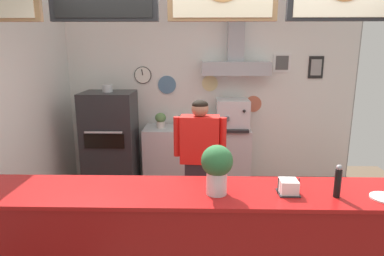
# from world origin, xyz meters

# --- Properties ---
(back_wall_assembly) EXTENTS (4.58, 2.92, 2.92)m
(back_wall_assembly) POSITION_xyz_m (0.03, 2.42, 1.55)
(back_wall_assembly) COLOR gray
(back_wall_assembly) RESTS_ON ground_plane
(service_counter) EXTENTS (4.04, 0.60, 1.04)m
(service_counter) POSITION_xyz_m (0.00, -0.41, 0.52)
(service_counter) COLOR maroon
(service_counter) RESTS_ON ground_plane
(back_prep_counter) EXTENTS (1.61, 0.57, 0.92)m
(back_prep_counter) POSITION_xyz_m (-0.20, 2.19, 0.45)
(back_prep_counter) COLOR #B7BABF
(back_prep_counter) RESTS_ON ground_plane
(pizza_oven) EXTENTS (0.73, 0.65, 1.60)m
(pizza_oven) POSITION_xyz_m (-1.45, 1.89, 0.75)
(pizza_oven) COLOR #232326
(pizza_oven) RESTS_ON ground_plane
(shop_worker) EXTENTS (0.59, 0.25, 1.55)m
(shop_worker) POSITION_xyz_m (-0.16, 0.81, 0.83)
(shop_worker) COLOR #232328
(shop_worker) RESTS_ON ground_plane
(espresso_machine) EXTENTS (0.48, 0.53, 0.44)m
(espresso_machine) POSITION_xyz_m (0.33, 2.16, 1.14)
(espresso_machine) COLOR silver
(espresso_machine) RESTS_ON back_prep_counter
(potted_basil) EXTENTS (0.15, 0.15, 0.19)m
(potted_basil) POSITION_xyz_m (-0.45, 2.18, 1.03)
(potted_basil) COLOR beige
(potted_basil) RESTS_ON back_prep_counter
(potted_sage) EXTENTS (0.17, 0.17, 0.23)m
(potted_sage) POSITION_xyz_m (-0.75, 2.17, 1.05)
(potted_sage) COLOR beige
(potted_sage) RESTS_ON back_prep_counter
(potted_oregano) EXTENTS (0.19, 0.19, 0.22)m
(potted_oregano) POSITION_xyz_m (-0.03, 2.18, 1.04)
(potted_oregano) COLOR #9E563D
(potted_oregano) RESTS_ON back_prep_counter
(basil_vase) EXTENTS (0.23, 0.23, 0.37)m
(basil_vase) POSITION_xyz_m (-0.03, -0.46, 1.24)
(basil_vase) COLOR silver
(basil_vase) RESTS_ON service_counter
(pepper_grinder) EXTENTS (0.05, 0.05, 0.25)m
(pepper_grinder) POSITION_xyz_m (0.84, -0.50, 1.16)
(pepper_grinder) COLOR black
(pepper_grinder) RESTS_ON service_counter
(napkin_holder) EXTENTS (0.16, 0.15, 0.13)m
(napkin_holder) POSITION_xyz_m (0.50, -0.45, 1.09)
(napkin_holder) COLOR #262628
(napkin_holder) RESTS_ON service_counter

